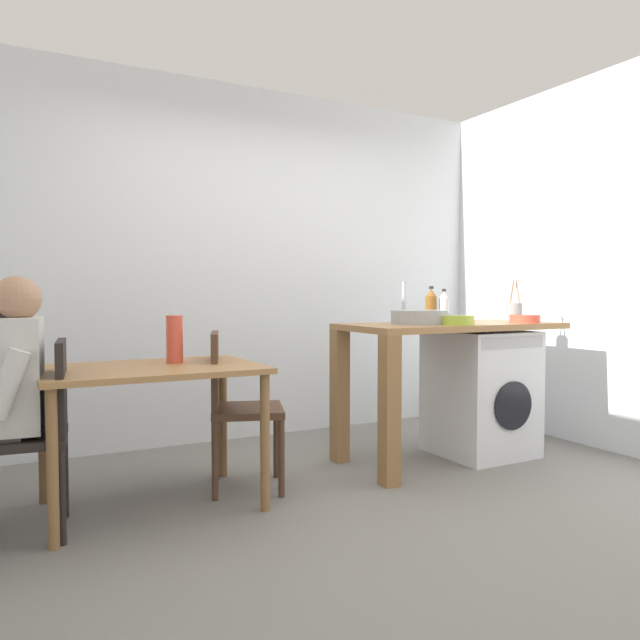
{
  "coord_description": "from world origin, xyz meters",
  "views": [
    {
      "loc": [
        -1.7,
        -2.68,
        1.12
      ],
      "look_at": [
        -0.04,
        0.45,
        0.96
      ],
      "focal_mm": 33.91,
      "sensor_mm": 36.0,
      "label": 1
    }
  ],
  "objects_px": {
    "chair_person_seat": "(37,425)",
    "chair_opposite": "(234,401)",
    "colander": "(525,318)",
    "mixing_bowl": "(457,320)",
    "bottle_squat_brown": "(444,307)",
    "washing_machine": "(480,392)",
    "vase": "(175,339)",
    "bottle_tall_green": "(431,305)",
    "utensil_crock": "(514,311)",
    "dining_table": "(151,385)"
  },
  "relations": [
    {
      "from": "bottle_tall_green",
      "to": "bottle_squat_brown",
      "type": "distance_m",
      "value": 0.09
    },
    {
      "from": "washing_machine",
      "to": "chair_opposite",
      "type": "bearing_deg",
      "value": 177.44
    },
    {
      "from": "washing_machine",
      "to": "bottle_squat_brown",
      "type": "xyz_separation_m",
      "value": [
        -0.15,
        0.21,
        0.59
      ]
    },
    {
      "from": "vase",
      "to": "mixing_bowl",
      "type": "bearing_deg",
      "value": -9.98
    },
    {
      "from": "bottle_squat_brown",
      "to": "chair_opposite",
      "type": "bearing_deg",
      "value": -175.31
    },
    {
      "from": "chair_person_seat",
      "to": "chair_opposite",
      "type": "distance_m",
      "value": 1.04
    },
    {
      "from": "bottle_squat_brown",
      "to": "mixing_bowl",
      "type": "xyz_separation_m",
      "value": [
        -0.23,
        -0.41,
        -0.07
      ]
    },
    {
      "from": "chair_opposite",
      "to": "washing_machine",
      "type": "bearing_deg",
      "value": 106.73
    },
    {
      "from": "vase",
      "to": "bottle_squat_brown",
      "type": "bearing_deg",
      "value": 3.16
    },
    {
      "from": "mixing_bowl",
      "to": "vase",
      "type": "distance_m",
      "value": 1.75
    },
    {
      "from": "dining_table",
      "to": "mixing_bowl",
      "type": "height_order",
      "value": "mixing_bowl"
    },
    {
      "from": "bottle_squat_brown",
      "to": "bottle_tall_green",
      "type": "bearing_deg",
      "value": 152.85
    },
    {
      "from": "washing_machine",
      "to": "colander",
      "type": "relative_size",
      "value": 4.3
    },
    {
      "from": "dining_table",
      "to": "washing_machine",
      "type": "relative_size",
      "value": 1.28
    },
    {
      "from": "dining_table",
      "to": "washing_machine",
      "type": "distance_m",
      "value": 2.27
    },
    {
      "from": "dining_table",
      "to": "utensil_crock",
      "type": "relative_size",
      "value": 3.67
    },
    {
      "from": "bottle_tall_green",
      "to": "chair_opposite",
      "type": "bearing_deg",
      "value": -173.54
    },
    {
      "from": "utensil_crock",
      "to": "dining_table",
      "type": "bearing_deg",
      "value": -178.97
    },
    {
      "from": "bottle_squat_brown",
      "to": "vase",
      "type": "height_order",
      "value": "bottle_squat_brown"
    },
    {
      "from": "mixing_bowl",
      "to": "bottle_squat_brown",
      "type": "bearing_deg",
      "value": 60.39
    },
    {
      "from": "washing_machine",
      "to": "colander",
      "type": "distance_m",
      "value": 0.59
    },
    {
      "from": "bottle_tall_green",
      "to": "utensil_crock",
      "type": "relative_size",
      "value": 0.84
    },
    {
      "from": "mixing_bowl",
      "to": "vase",
      "type": "xyz_separation_m",
      "value": [
        -1.72,
        0.3,
        -0.08
      ]
    },
    {
      "from": "washing_machine",
      "to": "bottle_squat_brown",
      "type": "bearing_deg",
      "value": 126.02
    },
    {
      "from": "dining_table",
      "to": "utensil_crock",
      "type": "distance_m",
      "value": 2.65
    },
    {
      "from": "colander",
      "to": "mixing_bowl",
      "type": "bearing_deg",
      "value": 178.01
    },
    {
      "from": "colander",
      "to": "washing_machine",
      "type": "bearing_deg",
      "value": 130.74
    },
    {
      "from": "dining_table",
      "to": "chair_person_seat",
      "type": "relative_size",
      "value": 1.22
    },
    {
      "from": "chair_opposite",
      "to": "utensil_crock",
      "type": "distance_m",
      "value": 2.2
    },
    {
      "from": "chair_opposite",
      "to": "colander",
      "type": "relative_size",
      "value": 4.5
    },
    {
      "from": "bottle_squat_brown",
      "to": "colander",
      "type": "height_order",
      "value": "bottle_squat_brown"
    },
    {
      "from": "dining_table",
      "to": "utensil_crock",
      "type": "bearing_deg",
      "value": 1.03
    },
    {
      "from": "bottle_tall_green",
      "to": "vase",
      "type": "xyz_separation_m",
      "value": [
        -1.87,
        -0.15,
        -0.16
      ]
    },
    {
      "from": "vase",
      "to": "bottle_tall_green",
      "type": "bearing_deg",
      "value": 4.56
    },
    {
      "from": "utensil_crock",
      "to": "colander",
      "type": "relative_size",
      "value": 1.5
    },
    {
      "from": "chair_person_seat",
      "to": "utensil_crock",
      "type": "xyz_separation_m",
      "value": [
        3.17,
        0.16,
        0.48
      ]
    },
    {
      "from": "chair_person_seat",
      "to": "bottle_tall_green",
      "type": "xyz_separation_m",
      "value": [
        2.57,
        0.36,
        0.53
      ]
    },
    {
      "from": "dining_table",
      "to": "chair_person_seat",
      "type": "xyz_separation_m",
      "value": [
        -0.55,
        -0.11,
        -0.14
      ]
    },
    {
      "from": "utensil_crock",
      "to": "mixing_bowl",
      "type": "bearing_deg",
      "value": -161.69
    },
    {
      "from": "bottle_squat_brown",
      "to": "utensil_crock",
      "type": "xyz_separation_m",
      "value": [
        0.52,
        -0.16,
        -0.04
      ]
    },
    {
      "from": "chair_person_seat",
      "to": "colander",
      "type": "relative_size",
      "value": 4.5
    },
    {
      "from": "dining_table",
      "to": "colander",
      "type": "relative_size",
      "value": 5.5
    },
    {
      "from": "chair_opposite",
      "to": "vase",
      "type": "height_order",
      "value": "vase"
    },
    {
      "from": "chair_opposite",
      "to": "mixing_bowl",
      "type": "xyz_separation_m",
      "value": [
        1.39,
        -0.28,
        0.45
      ]
    },
    {
      "from": "bottle_tall_green",
      "to": "mixing_bowl",
      "type": "bearing_deg",
      "value": -108.61
    },
    {
      "from": "washing_machine",
      "to": "utensil_crock",
      "type": "distance_m",
      "value": 0.67
    },
    {
      "from": "vase",
      "to": "chair_opposite",
      "type": "bearing_deg",
      "value": -4.41
    },
    {
      "from": "bottle_squat_brown",
      "to": "utensil_crock",
      "type": "distance_m",
      "value": 0.55
    },
    {
      "from": "bottle_tall_green",
      "to": "mixing_bowl",
      "type": "distance_m",
      "value": 0.48
    },
    {
      "from": "chair_opposite",
      "to": "bottle_squat_brown",
      "type": "bearing_deg",
      "value": 113.98
    }
  ]
}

